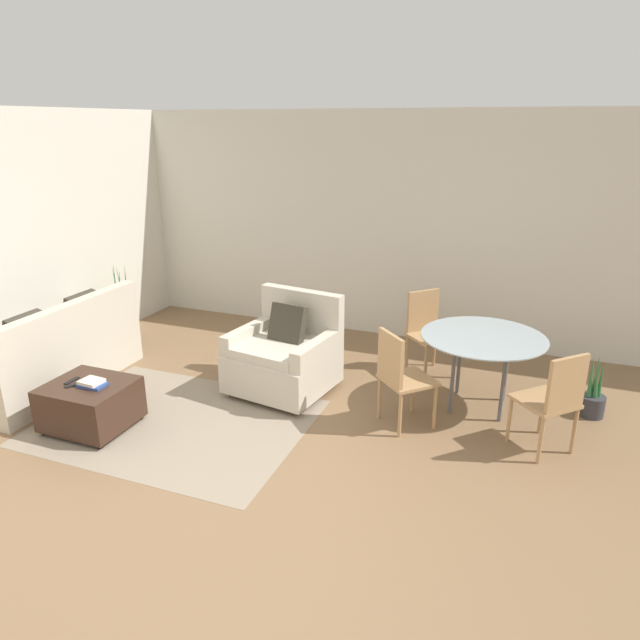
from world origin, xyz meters
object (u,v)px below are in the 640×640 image
at_px(couch, 54,358).
at_px(book_stack, 92,383).
at_px(potted_plant, 123,323).
at_px(dining_table, 483,344).
at_px(ottoman, 90,404).
at_px(dining_chair_near_left, 400,373).
at_px(dining_chair_near_right, 554,397).
at_px(potted_plant_small, 593,399).
at_px(tv_remote_primary, 72,381).
at_px(tv_remote_secondary, 74,385).
at_px(dining_chair_far_left, 427,327).
at_px(armchair, 285,356).

bearing_deg(couch, book_stack, -29.23).
relative_size(book_stack, potted_plant, 0.24).
bearing_deg(book_stack, dining_table, 27.98).
height_order(ottoman, book_stack, book_stack).
relative_size(dining_chair_near_left, dining_chair_near_right, 1.00).
height_order(dining_table, potted_plant_small, dining_table).
distance_m(tv_remote_primary, potted_plant_small, 4.75).
bearing_deg(tv_remote_secondary, dining_chair_far_left, 41.47).
relative_size(tv_remote_primary, potted_plant_small, 0.25).
bearing_deg(couch, tv_remote_secondary, -35.73).
height_order(dining_chair_far_left, potted_plant_small, dining_chair_far_left).
height_order(book_stack, dining_chair_near_right, dining_chair_near_right).
bearing_deg(armchair, dining_chair_near_right, -6.97).
relative_size(couch, dining_chair_near_right, 2.06).
distance_m(couch, dining_chair_near_left, 3.54).
relative_size(tv_remote_secondary, potted_plant_small, 0.25).
height_order(book_stack, dining_chair_near_left, dining_chair_near_left).
distance_m(ottoman, dining_chair_near_left, 2.76).
distance_m(ottoman, dining_chair_near_right, 3.96).
xyz_separation_m(dining_chair_near_left, potted_plant_small, (1.65, 0.83, -0.35)).
bearing_deg(dining_table, tv_remote_primary, -153.90).
height_order(dining_chair_near_left, dining_chair_far_left, same).
bearing_deg(dining_chair_far_left, dining_chair_near_right, -45.00).
height_order(couch, armchair, armchair).
xyz_separation_m(armchair, dining_chair_far_left, (1.25, 0.96, 0.15)).
xyz_separation_m(tv_remote_secondary, potted_plant, (-1.04, 1.91, -0.19)).
distance_m(armchair, potted_plant_small, 2.95).
bearing_deg(dining_table, couch, -165.23).
bearing_deg(dining_chair_far_left, couch, -153.80).
bearing_deg(armchair, book_stack, -132.96).
relative_size(armchair, dining_chair_near_right, 1.17).
xyz_separation_m(book_stack, tv_remote_primary, (-0.24, 0.01, -0.02)).
height_order(armchair, dining_chair_near_right, armchair).
bearing_deg(armchair, potted_plant_small, 10.27).
xyz_separation_m(potted_plant, dining_chair_near_right, (4.96, -0.83, 0.28)).
bearing_deg(armchair, tv_remote_primary, -138.25).
xyz_separation_m(armchair, tv_remote_primary, (-1.48, -1.32, 0.06)).
bearing_deg(tv_remote_primary, book_stack, -2.78).
xyz_separation_m(armchair, tv_remote_secondary, (-1.40, -1.38, 0.06)).
bearing_deg(armchair, dining_chair_far_left, 37.55).
distance_m(book_stack, dining_chair_near_right, 3.89).
height_order(armchair, tv_remote_primary, armchair).
relative_size(armchair, tv_remote_secondary, 6.77).
bearing_deg(couch, dining_chair_near_right, 5.48).
bearing_deg(potted_plant, tv_remote_primary, -62.43).
bearing_deg(tv_remote_primary, dining_chair_near_right, 14.24).
distance_m(tv_remote_primary, dining_chair_near_left, 2.91).
bearing_deg(dining_table, ottoman, -152.75).
bearing_deg(potted_plant, potted_plant_small, -0.03).
distance_m(tv_remote_primary, tv_remote_secondary, 0.10).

